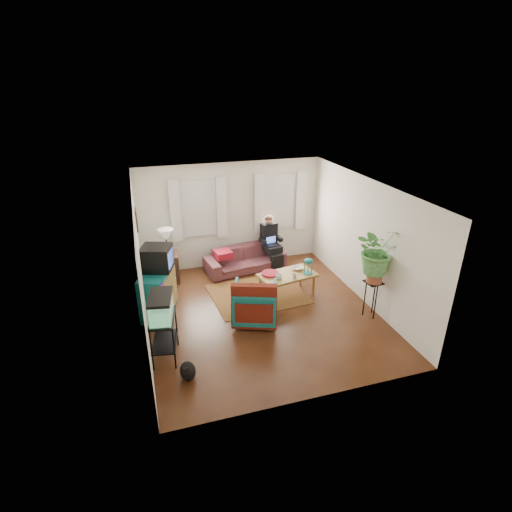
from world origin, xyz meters
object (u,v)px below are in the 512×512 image
object	(u,v)px
coffee_table	(287,284)
plant_stand	(371,299)
sofa	(245,255)
armchair	(255,301)
side_table	(169,268)
aquarium_stand	(165,338)
dresser	(158,292)

from	to	relation	value
coffee_table	plant_stand	bearing A→B (deg)	-54.94
sofa	plant_stand	bearing A→B (deg)	-65.30
armchair	coffee_table	size ratio (longest dim) A/B	0.70
sofa	side_table	distance (m)	1.87
sofa	side_table	size ratio (longest dim) A/B	2.87
sofa	side_table	xyz separation A→B (m)	(-1.86, -0.09, -0.04)
sofa	coffee_table	world-z (taller)	sofa
aquarium_stand	armchair	bearing A→B (deg)	30.35
side_table	coffee_table	bearing A→B (deg)	-30.43
dresser	coffee_table	size ratio (longest dim) A/B	0.84
aquarium_stand	dresser	bearing A→B (deg)	99.77
dresser	aquarium_stand	bearing A→B (deg)	-71.15
sofa	plant_stand	xyz separation A→B (m)	(1.84, -2.78, 0.00)
dresser	armchair	bearing A→B (deg)	-6.54
armchair	coffee_table	world-z (taller)	armchair
plant_stand	side_table	bearing A→B (deg)	143.95
sofa	dresser	distance (m)	2.61
armchair	sofa	bearing A→B (deg)	-80.64
coffee_table	side_table	bearing A→B (deg)	139.32
coffee_table	plant_stand	world-z (taller)	plant_stand
side_table	plant_stand	distance (m)	4.58
side_table	plant_stand	bearing A→B (deg)	-36.05
dresser	sofa	bearing A→B (deg)	51.70
sofa	armchair	size ratio (longest dim) A/B	2.32
sofa	aquarium_stand	world-z (taller)	aquarium_stand
sofa	coffee_table	size ratio (longest dim) A/B	1.62
side_table	armchair	bearing A→B (deg)	-56.41
sofa	coffee_table	distance (m)	1.60
sofa	plant_stand	size ratio (longest dim) A/B	2.55
dresser	plant_stand	world-z (taller)	dresser
side_table	aquarium_stand	world-z (taller)	aquarium_stand
dresser	coffee_table	world-z (taller)	dresser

